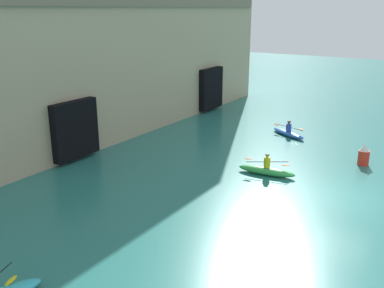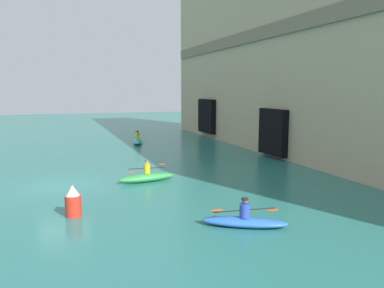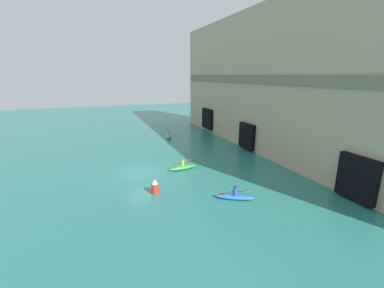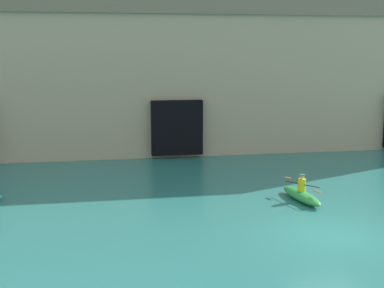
{
  "view_description": "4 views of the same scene",
  "coord_description": "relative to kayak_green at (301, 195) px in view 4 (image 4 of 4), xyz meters",
  "views": [
    {
      "loc": [
        -18.86,
        -3.85,
        8.25
      ],
      "look_at": [
        -0.76,
        7.92,
        1.4
      ],
      "focal_mm": 40.0,
      "sensor_mm": 36.0,
      "label": 1
    },
    {
      "loc": [
        19.25,
        -0.17,
        4.73
      ],
      "look_at": [
        -2.26,
        7.76,
        1.41
      ],
      "focal_mm": 35.0,
      "sensor_mm": 36.0,
      "label": 2
    },
    {
      "loc": [
        23.87,
        -3.74,
        9.31
      ],
      "look_at": [
        -0.75,
        5.74,
        2.2
      ],
      "focal_mm": 24.0,
      "sensor_mm": 36.0,
      "label": 3
    },
    {
      "loc": [
        -7.95,
        -16.56,
        6.35
      ],
      "look_at": [
        -3.53,
        7.34,
        2.04
      ],
      "focal_mm": 50.0,
      "sensor_mm": 36.0,
      "label": 4
    }
  ],
  "objects": [
    {
      "name": "ground_plane",
      "position": [
        -0.62,
        -4.2,
        -0.26
      ],
      "size": [
        120.0,
        120.0,
        0.0
      ],
      "primitive_type": "plane",
      "color": "#28706B"
    },
    {
      "name": "cliff_bluff",
      "position": [
        -2.93,
        13.11,
        8.2
      ],
      "size": [
        43.49,
        6.41,
        16.98
      ],
      "color": "tan",
      "rests_on": "ground"
    },
    {
      "name": "kayak_green",
      "position": [
        0.0,
        0.0,
        0.0
      ],
      "size": [
        1.03,
        3.06,
        1.15
      ],
      "rotation": [
        0.0,
        0.0,
        1.69
      ],
      "color": "green",
      "rests_on": "ground"
    }
  ]
}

